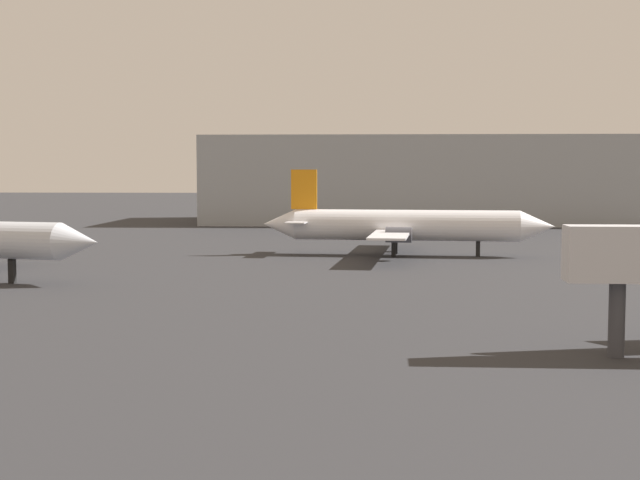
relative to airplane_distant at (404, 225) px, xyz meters
The scene contains 2 objects.
airplane_distant is the anchor object (origin of this frame).
terminal_building 56.04m from the airplane_distant, 81.47° to the left, with size 71.68×25.56×12.97m, color #999EA3.
Camera 1 is at (3.59, -12.98, 8.02)m, focal length 50.65 mm.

